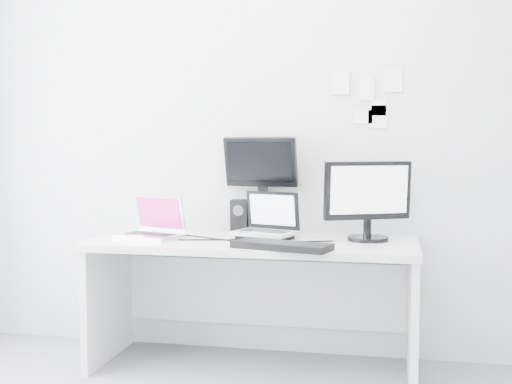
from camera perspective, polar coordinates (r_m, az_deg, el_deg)
back_wall at (r=4.00m, az=0.78°, el=5.39°), size 3.60×0.00×3.60m
desk at (r=3.77m, az=-0.24°, el=-9.64°), size 1.80×0.70×0.73m
macbook at (r=3.82m, az=-9.17°, el=-2.01°), size 0.40×0.34×0.26m
speaker at (r=3.97m, az=-1.37°, el=-2.10°), size 0.10×0.10×0.20m
dell_laptop at (r=3.71m, az=0.69°, el=-2.00°), size 0.39×0.34×0.27m
rear_monitor at (r=3.95m, az=0.47°, el=0.69°), size 0.45×0.19×0.59m
samsung_monitor at (r=3.71m, az=9.60°, el=-0.65°), size 0.55×0.42×0.46m
keyboard at (r=3.40m, az=2.22°, el=-4.62°), size 0.54×0.31×0.03m
mouse at (r=3.44m, az=4.79°, el=-4.55°), size 0.11×0.08×0.03m
wall_note_0 at (r=3.95m, az=7.27°, el=9.29°), size 0.10×0.00×0.14m
wall_note_1 at (r=3.94m, az=9.47°, el=8.70°), size 0.09×0.00×0.13m
wall_note_2 at (r=3.94m, az=11.68°, el=9.40°), size 0.10×0.00×0.14m
wall_note_3 at (r=3.93m, az=9.14°, el=6.38°), size 0.11×0.00×0.08m
wall_note_4 at (r=3.93m, az=10.47°, el=7.09°), size 0.09×0.00×0.09m
wall_note_5 at (r=3.93m, az=10.37°, el=6.38°), size 0.11×0.00×0.13m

